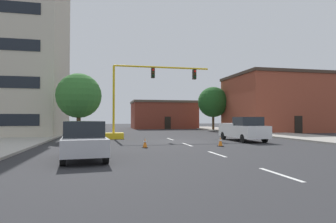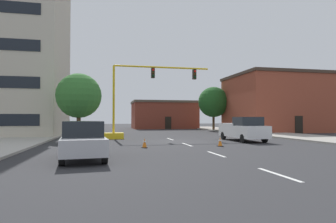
{
  "view_description": "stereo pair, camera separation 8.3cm",
  "coord_description": "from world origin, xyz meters",
  "px_view_note": "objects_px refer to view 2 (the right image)",
  "views": [
    {
      "loc": [
        -5.64,
        -22.45,
        1.86
      ],
      "look_at": [
        0.11,
        4.0,
        2.54
      ],
      "focal_mm": 30.3,
      "sensor_mm": 36.0,
      "label": 1
    },
    {
      "loc": [
        -5.56,
        -22.47,
        1.86
      ],
      "look_at": [
        0.11,
        4.0,
        2.54
      ],
      "focal_mm": 30.3,
      "sensor_mm": 36.0,
      "label": 2
    }
  ],
  "objects_px": {
    "tree_left_near": "(79,96)",
    "sedan_silver_near_left": "(83,140)",
    "traffic_signal_gantry": "(128,114)",
    "traffic_cone_roadside_a": "(220,142)",
    "pickup_truck_white": "(243,129)",
    "tree_right_far": "(213,102)",
    "traffic_cone_roadside_b": "(145,143)"
  },
  "relations": [
    {
      "from": "pickup_truck_white",
      "to": "tree_left_near",
      "type": "bearing_deg",
      "value": 161.57
    },
    {
      "from": "pickup_truck_white",
      "to": "sedan_silver_near_left",
      "type": "xyz_separation_m",
      "value": [
        -12.06,
        -8.2,
        -0.09
      ]
    },
    {
      "from": "traffic_signal_gantry",
      "to": "tree_right_far",
      "type": "distance_m",
      "value": 20.99
    },
    {
      "from": "tree_left_near",
      "to": "sedan_silver_near_left",
      "type": "bearing_deg",
      "value": -83.7
    },
    {
      "from": "pickup_truck_white",
      "to": "sedan_silver_near_left",
      "type": "distance_m",
      "value": 14.58
    },
    {
      "from": "traffic_signal_gantry",
      "to": "traffic_cone_roadside_a",
      "type": "distance_m",
      "value": 10.38
    },
    {
      "from": "traffic_cone_roadside_b",
      "to": "traffic_cone_roadside_a",
      "type": "bearing_deg",
      "value": -1.41
    },
    {
      "from": "pickup_truck_white",
      "to": "traffic_cone_roadside_a",
      "type": "bearing_deg",
      "value": -133.47
    },
    {
      "from": "tree_right_far",
      "to": "pickup_truck_white",
      "type": "relative_size",
      "value": 1.26
    },
    {
      "from": "sedan_silver_near_left",
      "to": "traffic_cone_roadside_b",
      "type": "height_order",
      "value": "sedan_silver_near_left"
    },
    {
      "from": "tree_right_far",
      "to": "traffic_cone_roadside_b",
      "type": "bearing_deg",
      "value": -120.33
    },
    {
      "from": "tree_right_far",
      "to": "traffic_cone_roadside_a",
      "type": "distance_m",
      "value": 25.71
    },
    {
      "from": "tree_right_far",
      "to": "tree_left_near",
      "type": "relative_size",
      "value": 1.16
    },
    {
      "from": "tree_right_far",
      "to": "tree_left_near",
      "type": "height_order",
      "value": "tree_right_far"
    },
    {
      "from": "sedan_silver_near_left",
      "to": "pickup_truck_white",
      "type": "bearing_deg",
      "value": 34.2
    },
    {
      "from": "tree_right_far",
      "to": "tree_left_near",
      "type": "bearing_deg",
      "value": -140.22
    },
    {
      "from": "tree_left_near",
      "to": "traffic_cone_roadside_b",
      "type": "relative_size",
      "value": 9.5
    },
    {
      "from": "tree_right_far",
      "to": "sedan_silver_near_left",
      "type": "bearing_deg",
      "value": -121.45
    },
    {
      "from": "sedan_silver_near_left",
      "to": "tree_right_far",
      "type": "bearing_deg",
      "value": 58.55
    },
    {
      "from": "traffic_cone_roadside_a",
      "to": "tree_left_near",
      "type": "bearing_deg",
      "value": 140.06
    },
    {
      "from": "traffic_signal_gantry",
      "to": "tree_left_near",
      "type": "xyz_separation_m",
      "value": [
        -4.37,
        -0.3,
        1.57
      ]
    },
    {
      "from": "tree_right_far",
      "to": "traffic_cone_roadside_a",
      "type": "xyz_separation_m",
      "value": [
        -8.78,
        -23.8,
        -4.12
      ]
    },
    {
      "from": "traffic_signal_gantry",
      "to": "pickup_truck_white",
      "type": "distance_m",
      "value": 10.36
    },
    {
      "from": "sedan_silver_near_left",
      "to": "traffic_cone_roadside_a",
      "type": "xyz_separation_m",
      "value": [
        8.47,
        4.41,
        -0.58
      ]
    },
    {
      "from": "sedan_silver_near_left",
      "to": "traffic_signal_gantry",
      "type": "bearing_deg",
      "value": 77.11
    },
    {
      "from": "tree_right_far",
      "to": "tree_left_near",
      "type": "distance_m",
      "value": 24.29
    },
    {
      "from": "traffic_signal_gantry",
      "to": "tree_right_far",
      "type": "relative_size",
      "value": 1.47
    },
    {
      "from": "traffic_cone_roadside_a",
      "to": "traffic_cone_roadside_b",
      "type": "xyz_separation_m",
      "value": [
        -5.07,
        0.13,
        -0.01
      ]
    },
    {
      "from": "traffic_cone_roadside_a",
      "to": "traffic_cone_roadside_b",
      "type": "height_order",
      "value": "traffic_cone_roadside_a"
    },
    {
      "from": "tree_left_near",
      "to": "traffic_cone_roadside_a",
      "type": "height_order",
      "value": "tree_left_near"
    },
    {
      "from": "tree_left_near",
      "to": "traffic_cone_roadside_a",
      "type": "xyz_separation_m",
      "value": [
        9.88,
        -8.27,
        -3.56
      ]
    },
    {
      "from": "traffic_signal_gantry",
      "to": "tree_right_far",
      "type": "height_order",
      "value": "traffic_signal_gantry"
    }
  ]
}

